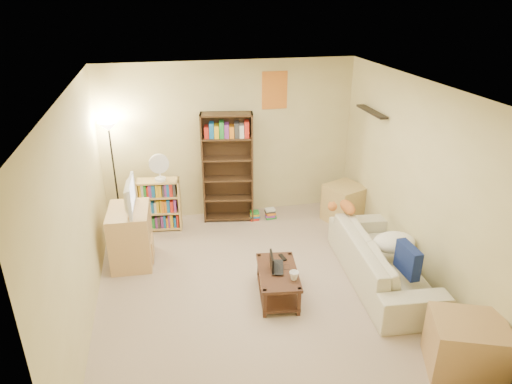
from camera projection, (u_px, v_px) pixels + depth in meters
room at (262, 168)px, 5.10m from camera, size 4.50×4.54×2.52m
sofa at (382, 260)px, 5.80m from camera, size 2.21×1.14×0.61m
navy_pillow at (408, 260)px, 5.29m from camera, size 0.13×0.40×0.36m
cream_blanket at (394, 242)px, 5.77m from camera, size 0.56×0.40×0.24m
tabby_cat at (345, 207)px, 6.33m from camera, size 0.48×0.20×0.16m
coffee_table at (278, 281)px, 5.51m from camera, size 0.57×0.89×0.37m
laptop at (282, 268)px, 5.49m from camera, size 0.44×0.38×0.03m
laptop_screen at (272, 261)px, 5.44m from camera, size 0.05×0.28×0.19m
mug at (294, 276)px, 5.27m from camera, size 0.19×0.19×0.10m
tv_remote at (283, 257)px, 5.71m from camera, size 0.07×0.15×0.02m
tv_stand at (131, 236)px, 6.18m from camera, size 0.56×0.76×0.79m
television at (126, 196)px, 5.93m from camera, size 0.72×0.16×0.41m
tall_bookshelf at (228, 166)px, 7.13m from camera, size 0.83×0.39×1.76m
short_bookshelf at (160, 205)px, 7.04m from camera, size 0.66×0.33×0.82m
desk_fan at (159, 166)px, 6.74m from camera, size 0.29×0.16×0.43m
floor_lamp at (111, 145)px, 6.68m from camera, size 0.29×0.29×1.71m
side_table at (344, 203)px, 7.32m from camera, size 0.69×0.69×0.61m
end_cabinet at (466, 346)px, 4.42m from camera, size 0.84×0.78×0.57m
book_stacks at (263, 214)px, 7.47m from camera, size 0.43×0.14×0.17m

